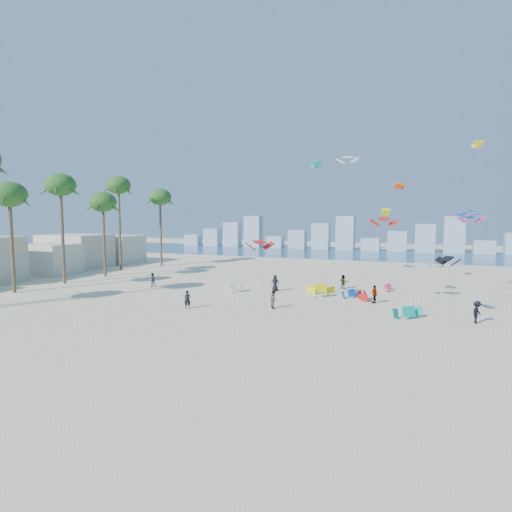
% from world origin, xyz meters
% --- Properties ---
extents(ground, '(220.00, 220.00, 0.00)m').
position_xyz_m(ground, '(0.00, 0.00, 0.00)').
color(ground, beige).
rests_on(ground, ground).
extents(ocean, '(220.00, 220.00, 0.00)m').
position_xyz_m(ocean, '(0.00, 72.00, 0.01)').
color(ocean, navy).
rests_on(ocean, ground).
extents(kitesurfer_near, '(0.76, 0.71, 1.75)m').
position_xyz_m(kitesurfer_near, '(-1.14, 8.81, 0.87)').
color(kitesurfer_near, black).
rests_on(kitesurfer_near, ground).
extents(kitesurfer_mid, '(1.03, 1.04, 1.69)m').
position_xyz_m(kitesurfer_mid, '(6.37, 11.91, 0.85)').
color(kitesurfer_mid, gray).
rests_on(kitesurfer_mid, ground).
extents(kitesurfers_far, '(40.41, 13.87, 1.89)m').
position_xyz_m(kitesurfers_far, '(10.79, 18.57, 0.89)').
color(kitesurfers_far, black).
rests_on(kitesurfers_far, ground).
extents(grounded_kites, '(21.92, 16.25, 1.01)m').
position_xyz_m(grounded_kites, '(11.12, 18.63, 0.46)').
color(grounded_kites, white).
rests_on(grounded_kites, ground).
extents(flying_kites, '(24.64, 28.16, 18.47)m').
position_xyz_m(flying_kites, '(15.23, 25.20, 11.86)').
color(flying_kites, red).
rests_on(flying_kites, ground).
extents(palm_row, '(10.73, 44.80, 15.38)m').
position_xyz_m(palm_row, '(-23.01, 16.14, 11.96)').
color(palm_row, brown).
rests_on(palm_row, ground).
extents(beachfront_buildings, '(11.50, 43.00, 6.00)m').
position_xyz_m(beachfront_buildings, '(-33.69, 20.82, 2.67)').
color(beachfront_buildings, beige).
rests_on(beachfront_buildings, ground).
extents(distant_skyline, '(85.00, 3.00, 8.40)m').
position_xyz_m(distant_skyline, '(-1.19, 82.00, 3.09)').
color(distant_skyline, '#9EADBF').
rests_on(distant_skyline, ground).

